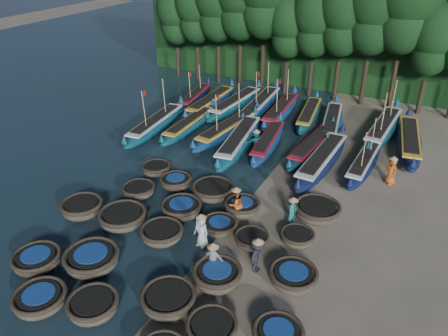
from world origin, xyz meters
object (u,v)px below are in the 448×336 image
at_px(coracle_20, 156,168).
at_px(fisherman_6, 391,170).
at_px(long_boat_2, 190,125).
at_px(fisherman_5, 256,141).
at_px(long_boat_8, 364,163).
at_px(long_boat_15, 332,123).
at_px(coracle_16, 181,208).
at_px(coracle_11, 123,217).
at_px(coracle_19, 297,237).
at_px(long_boat_12, 261,104).
at_px(coracle_18, 252,239).
at_px(long_boat_5, 268,142).
at_px(coracle_17, 220,226).
at_px(fisherman_1, 292,211).
at_px(long_boat_3, 228,129).
at_px(fisherman_3, 258,256).
at_px(fisherman_4, 213,259).
at_px(long_boat_4, 239,141).
at_px(coracle_7, 169,299).
at_px(coracle_24, 317,210).
at_px(coracle_14, 293,276).
at_px(coracle_22, 213,190).
at_px(fisherman_2, 236,203).
at_px(coracle_15, 139,190).
at_px(long_boat_16, 383,128).
at_px(long_boat_1, 156,124).
at_px(long_boat_6, 313,147).
at_px(coracle_21, 176,181).
at_px(long_boat_11, 235,104).
at_px(long_boat_17, 409,141).
at_px(long_boat_13, 281,111).
at_px(coracle_13, 217,275).
at_px(long_boat_14, 309,115).
at_px(coracle_9, 278,335).
at_px(long_boat_10, 211,103).
at_px(coracle_23, 242,207).
at_px(coracle_5, 37,259).
at_px(coracle_10, 82,207).
at_px(coracle_2, 93,305).
at_px(coracle_12, 162,233).
at_px(fisherman_0, 202,230).
at_px(coracle_8, 212,328).
at_px(long_boat_7, 322,160).

bearing_deg(coracle_20, fisherman_6, 22.35).
bearing_deg(long_boat_2, fisherman_5, -10.52).
height_order(long_boat_8, long_boat_15, long_boat_8).
relative_size(coracle_16, fisherman_6, 1.32).
distance_m(coracle_11, coracle_19, 8.79).
bearing_deg(long_boat_8, long_boat_12, 148.39).
bearing_deg(coracle_18, coracle_19, 32.28).
relative_size(long_boat_5, fisherman_6, 4.05).
xyz_separation_m(coracle_17, fisherman_1, (3.02, 2.09, 0.54)).
bearing_deg(long_boat_3, fisherman_3, -51.56).
distance_m(coracle_18, fisherman_4, 2.68).
bearing_deg(long_boat_4, coracle_7, -84.13).
distance_m(coracle_11, coracle_24, 10.01).
height_order(coracle_14, coracle_22, coracle_22).
xyz_separation_m(fisherman_2, fisherman_3, (2.56, -3.19, -0.06)).
xyz_separation_m(coracle_15, fisherman_4, (6.78, -3.73, 0.49)).
xyz_separation_m(coracle_11, long_boat_16, (9.97, 17.18, 0.15)).
xyz_separation_m(coracle_20, long_boat_1, (-3.65, 5.28, 0.22)).
bearing_deg(long_boat_6, fisherman_3, -79.18).
xyz_separation_m(coracle_21, long_boat_11, (-2.19, 12.59, 0.21)).
distance_m(long_boat_16, long_boat_17, 2.40).
height_order(coracle_11, fisherman_2, fisherman_2).
relative_size(long_boat_13, long_boat_15, 1.04).
relative_size(coracle_13, long_boat_14, 0.32).
relative_size(coracle_9, long_boat_6, 0.25).
xyz_separation_m(coracle_20, coracle_24, (10.15, -0.08, 0.09)).
distance_m(coracle_18, long_boat_10, 18.06).
bearing_deg(coracle_20, long_boat_11, 91.24).
xyz_separation_m(coracle_23, long_boat_12, (-4.86, 14.16, 0.17)).
height_order(long_boat_4, fisherman_5, fisherman_5).
distance_m(coracle_5, long_boat_14, 22.54).
relative_size(long_boat_8, fisherman_5, 4.20).
height_order(coracle_10, coracle_24, coracle_10).
relative_size(coracle_10, coracle_19, 1.29).
distance_m(coracle_14, fisherman_1, 4.23).
bearing_deg(coracle_2, long_boat_13, 91.47).
bearing_deg(long_boat_10, fisherman_4, -61.91).
bearing_deg(coracle_21, coracle_23, -8.51).
xyz_separation_m(coracle_12, fisherman_0, (1.92, 0.54, 0.49)).
relative_size(long_boat_8, fisherman_6, 3.96).
xyz_separation_m(coracle_11, fisherman_2, (4.90, 3.09, 0.48)).
relative_size(coracle_8, fisherman_0, 1.19).
distance_m(long_boat_15, fisherman_5, 6.98).
distance_m(coracle_13, long_boat_7, 12.04).
bearing_deg(coracle_5, fisherman_6, 48.85).
distance_m(coracle_14, fisherman_6, 10.90).
relative_size(long_boat_1, long_boat_14, 1.11).
height_order(long_boat_16, fisherman_4, long_boat_16).
bearing_deg(coracle_5, long_boat_2, 95.57).
bearing_deg(long_boat_16, fisherman_4, -99.17).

